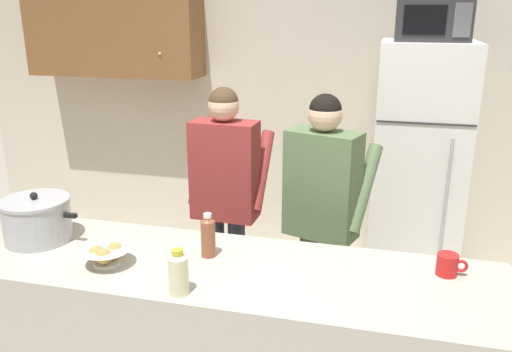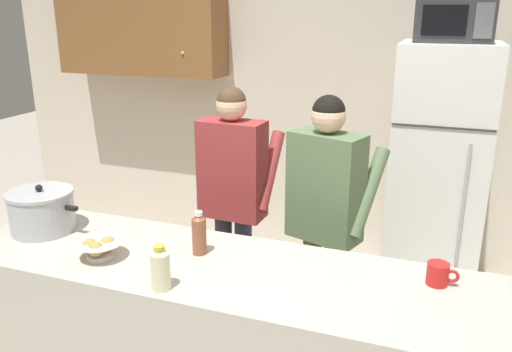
# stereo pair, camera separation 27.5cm
# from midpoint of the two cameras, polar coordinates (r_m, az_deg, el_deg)

# --- Properties ---
(back_wall_unit) EXTENTS (6.00, 0.48, 2.60)m
(back_wall_unit) POSITION_cam_midpoint_polar(r_m,az_deg,el_deg) (4.38, 6.65, 9.37)
(back_wall_unit) COLOR beige
(back_wall_unit) RESTS_ON ground
(kitchen_island) EXTENTS (2.45, 0.68, 0.92)m
(kitchen_island) POSITION_cam_midpoint_polar(r_m,az_deg,el_deg) (2.61, -1.22, -18.70)
(kitchen_island) COLOR #BCB7A8
(kitchen_island) RESTS_ON ground
(refrigerator) EXTENTS (0.64, 0.68, 1.80)m
(refrigerator) POSITION_cam_midpoint_polar(r_m,az_deg,el_deg) (3.96, 21.09, 0.29)
(refrigerator) COLOR white
(refrigerator) RESTS_ON ground
(microwave) EXTENTS (0.48, 0.37, 0.28)m
(microwave) POSITION_cam_midpoint_polar(r_m,az_deg,el_deg) (3.78, 22.90, 15.40)
(microwave) COLOR #2D2D30
(microwave) RESTS_ON refrigerator
(person_near_pot) EXTENTS (0.50, 0.42, 1.58)m
(person_near_pot) POSITION_cam_midpoint_polar(r_m,az_deg,el_deg) (3.23, -0.07, -0.88)
(person_near_pot) COLOR #33384C
(person_near_pot) RESTS_ON ground
(person_by_sink) EXTENTS (0.57, 0.52, 1.58)m
(person_by_sink) POSITION_cam_midpoint_polar(r_m,az_deg,el_deg) (2.96, 10.25, -2.93)
(person_by_sink) COLOR #726656
(person_by_sink) RESTS_ON ground
(cooking_pot) EXTENTS (0.44, 0.33, 0.25)m
(cooking_pot) POSITION_cam_midpoint_polar(r_m,az_deg,el_deg) (2.83, -19.77, -3.65)
(cooking_pot) COLOR #ADAFB5
(cooking_pot) RESTS_ON kitchen_island
(coffee_mug) EXTENTS (0.13, 0.09, 0.10)m
(coffee_mug) POSITION_cam_midpoint_polar(r_m,az_deg,el_deg) (2.36, 22.50, -9.91)
(coffee_mug) COLOR red
(coffee_mug) RESTS_ON kitchen_island
(bread_bowl) EXTENTS (0.22, 0.22, 0.10)m
(bread_bowl) POSITION_cam_midpoint_polar(r_m,az_deg,el_deg) (2.47, -13.71, -7.70)
(bread_bowl) COLOR white
(bread_bowl) RESTS_ON kitchen_island
(bottle_near_edge) EXTENTS (0.07, 0.07, 0.21)m
(bottle_near_edge) POSITION_cam_midpoint_polar(r_m,az_deg,el_deg) (2.42, -2.99, -6.31)
(bottle_near_edge) COLOR brown
(bottle_near_edge) RESTS_ON kitchen_island
(bottle_mid_counter) EXTENTS (0.08, 0.08, 0.19)m
(bottle_mid_counter) POSITION_cam_midpoint_polar(r_m,az_deg,el_deg) (2.15, -6.77, -10.00)
(bottle_mid_counter) COLOR beige
(bottle_mid_counter) RESTS_ON kitchen_island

